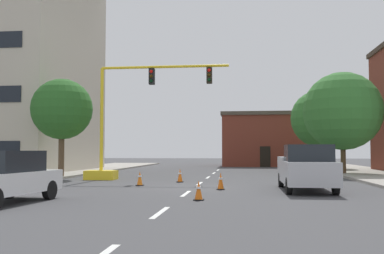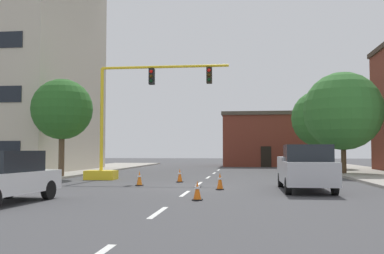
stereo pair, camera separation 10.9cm
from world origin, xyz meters
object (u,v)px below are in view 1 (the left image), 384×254
(sedan_white_near_left, at_px, (3,177))
(traffic_cone_roadside_b, at_px, (221,181))
(traffic_cone_roadside_c, at_px, (140,178))
(tree_right_far, at_px, (319,119))
(tree_right_mid, at_px, (342,111))
(traffic_signal_gantry, at_px, (119,143))
(traffic_cone_roadside_a, at_px, (180,175))
(tree_left_near, at_px, (62,109))
(traffic_cone_roadside_d, at_px, (199,191))
(pickup_truck_silver, at_px, (306,168))

(sedan_white_near_left, bearing_deg, traffic_cone_roadside_b, 42.07)
(traffic_cone_roadside_c, bearing_deg, sedan_white_near_left, -108.74)
(tree_right_far, bearing_deg, tree_right_mid, -89.66)
(traffic_signal_gantry, distance_m, traffic_cone_roadside_b, 8.97)
(traffic_cone_roadside_a, bearing_deg, tree_left_near, 163.71)
(traffic_signal_gantry, relative_size, traffic_cone_roadside_b, 11.06)
(traffic_signal_gantry, bearing_deg, tree_left_near, 169.86)
(tree_right_far, xyz_separation_m, traffic_cone_roadside_c, (-12.16, -20.70, -4.36))
(traffic_signal_gantry, height_order, traffic_cone_roadside_d, traffic_signal_gantry)
(traffic_signal_gantry, distance_m, traffic_cone_roadside_a, 4.64)
(traffic_cone_roadside_a, distance_m, traffic_cone_roadside_d, 8.93)
(traffic_signal_gantry, relative_size, pickup_truck_silver, 1.59)
(traffic_cone_roadside_c, bearing_deg, tree_right_mid, 42.48)
(traffic_cone_roadside_c, bearing_deg, traffic_signal_gantry, 118.81)
(pickup_truck_silver, relative_size, traffic_cone_roadside_c, 7.35)
(traffic_cone_roadside_d, bearing_deg, sedan_white_near_left, -163.83)
(traffic_cone_roadside_a, bearing_deg, pickup_truck_silver, -36.14)
(pickup_truck_silver, distance_m, traffic_cone_roadside_c, 8.07)
(sedan_white_near_left, relative_size, traffic_cone_roadside_c, 6.35)
(tree_right_far, relative_size, sedan_white_near_left, 1.58)
(traffic_cone_roadside_c, xyz_separation_m, traffic_cone_roadside_d, (3.57, -6.11, -0.02))
(traffic_signal_gantry, bearing_deg, sedan_white_near_left, -91.79)
(pickup_truck_silver, distance_m, traffic_cone_roadside_a, 7.67)
(traffic_cone_roadside_d, bearing_deg, traffic_cone_roadside_c, 120.31)
(tree_left_near, bearing_deg, pickup_truck_silver, -25.89)
(tree_right_mid, xyz_separation_m, traffic_cone_roadside_b, (-8.11, -12.97, -4.20))
(traffic_signal_gantry, xyz_separation_m, tree_left_near, (-3.89, 0.69, 2.11))
(tree_left_near, relative_size, pickup_truck_silver, 1.16)
(tree_left_near, bearing_deg, tree_right_far, 40.72)
(pickup_truck_silver, distance_m, sedan_white_near_left, 12.11)
(traffic_signal_gantry, bearing_deg, traffic_cone_roadside_b, -42.96)
(traffic_cone_roadside_d, bearing_deg, tree_right_far, 72.23)
(pickup_truck_silver, bearing_deg, traffic_cone_roadside_d, -135.28)
(tree_left_near, bearing_deg, traffic_cone_roadside_b, -32.93)
(tree_right_mid, bearing_deg, pickup_truck_silver, -108.58)
(traffic_cone_roadside_b, bearing_deg, traffic_cone_roadside_c, 156.56)
(traffic_signal_gantry, xyz_separation_m, tree_right_far, (14.47, 16.50, 2.51))
(tree_left_near, height_order, tree_right_mid, tree_right_mid)
(traffic_signal_gantry, distance_m, traffic_cone_roadside_d, 12.02)
(tree_right_mid, relative_size, traffic_cone_roadside_a, 9.67)
(traffic_signal_gantry, bearing_deg, tree_right_mid, 25.69)
(traffic_cone_roadside_c, height_order, traffic_cone_roadside_d, traffic_cone_roadside_c)
(sedan_white_near_left, bearing_deg, tree_right_mid, 52.05)
(traffic_cone_roadside_a, bearing_deg, tree_right_far, 59.82)
(tree_right_mid, bearing_deg, sedan_white_near_left, -127.95)
(pickup_truck_silver, height_order, traffic_cone_roadside_a, pickup_truck_silver)
(traffic_cone_roadside_a, bearing_deg, traffic_cone_roadside_b, -60.59)
(tree_left_near, bearing_deg, traffic_cone_roadside_a, -16.29)
(tree_right_far, relative_size, traffic_cone_roadside_a, 9.65)
(traffic_signal_gantry, height_order, traffic_cone_roadside_c, traffic_signal_gantry)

